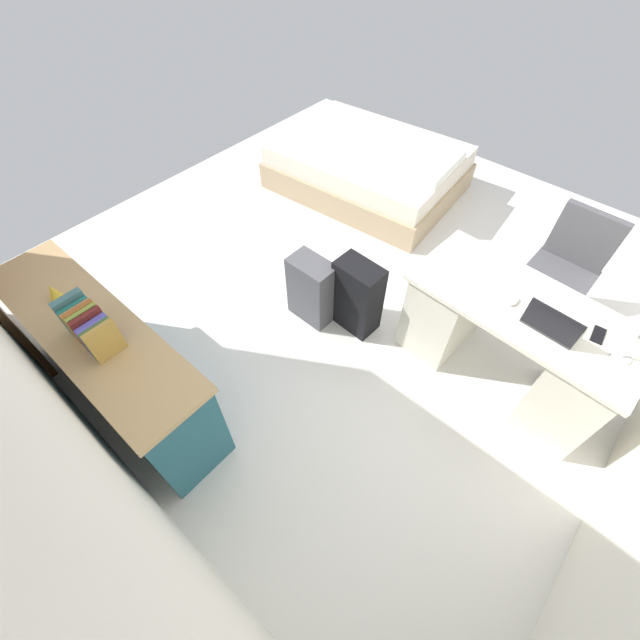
{
  "coord_description": "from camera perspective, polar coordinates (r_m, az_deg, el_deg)",
  "views": [
    {
      "loc": [
        -1.38,
        2.12,
        2.7
      ],
      "look_at": [
        -0.26,
        0.83,
        0.6
      ],
      "focal_mm": 23.36,
      "sensor_mm": 36.0,
      "label": 1
    }
  ],
  "objects": [
    {
      "name": "desk_lamp",
      "position": [
        2.72,
        37.56,
        -0.6
      ],
      "size": [
        0.16,
        0.11,
        0.34
      ],
      "color": "silver",
      "rests_on": "desk"
    },
    {
      "name": "suitcase_black",
      "position": [
        3.24,
        5.1,
        3.21
      ],
      "size": [
        0.37,
        0.24,
        0.63
      ],
      "primitive_type": "cube",
      "rotation": [
        0.0,
        0.0,
        -0.05
      ],
      "color": "black",
      "rests_on": "ground_plane"
    },
    {
      "name": "bed",
      "position": [
        4.84,
        6.71,
        20.03
      ],
      "size": [
        2.01,
        1.56,
        0.58
      ],
      "color": "tan",
      "rests_on": "ground_plane"
    },
    {
      "name": "desk",
      "position": [
        3.15,
        24.37,
        -2.52
      ],
      "size": [
        1.48,
        0.74,
        0.76
      ],
      "color": "silver",
      "rests_on": "ground_plane"
    },
    {
      "name": "computer_mouse",
      "position": [
        2.86,
        24.9,
        2.44
      ],
      "size": [
        0.07,
        0.1,
        0.03
      ],
      "primitive_type": "ellipsoid",
      "rotation": [
        0.0,
        0.0,
        -0.06
      ],
      "color": "white",
      "rests_on": "desk"
    },
    {
      "name": "wall_back",
      "position": [
        1.91,
        -36.97,
        -6.07
      ],
      "size": [
        4.4,
        0.1,
        2.8
      ],
      "primitive_type": "cube",
      "color": "white",
      "rests_on": "ground_plane"
    },
    {
      "name": "ground_plane",
      "position": [
        3.7,
        5.51,
        3.74
      ],
      "size": [
        5.54,
        5.54,
        0.0
      ],
      "primitive_type": "plane",
      "color": "silver"
    },
    {
      "name": "figurine_small",
      "position": [
        3.01,
        -32.73,
        3.29
      ],
      "size": [
        0.08,
        0.08,
        0.11
      ],
      "primitive_type": "cone",
      "color": "gold",
      "rests_on": "credenza"
    },
    {
      "name": "credenza",
      "position": [
        3.08,
        -26.58,
        -5.27
      ],
      "size": [
        1.8,
        0.48,
        0.8
      ],
      "color": "#235B6B",
      "rests_on": "ground_plane"
    },
    {
      "name": "laptop",
      "position": [
        2.78,
        29.21,
        -0.44
      ],
      "size": [
        0.32,
        0.24,
        0.21
      ],
      "color": "#333338",
      "rests_on": "desk"
    },
    {
      "name": "office_chair",
      "position": [
        3.72,
        29.87,
        5.18
      ],
      "size": [
        0.52,
        0.52,
        0.94
      ],
      "color": "black",
      "rests_on": "ground_plane"
    },
    {
      "name": "suitcase_spare_grey",
      "position": [
        3.31,
        -1.11,
        4.15
      ],
      "size": [
        0.36,
        0.22,
        0.58
      ],
      "primitive_type": "cube",
      "rotation": [
        0.0,
        0.0,
        -0.01
      ],
      "color": "#4C4C51",
      "rests_on": "ground_plane"
    },
    {
      "name": "cell_phone_near_laptop",
      "position": [
        2.93,
        33.82,
        -1.7
      ],
      "size": [
        0.08,
        0.14,
        0.01
      ],
      "primitive_type": "cube",
      "rotation": [
        0.0,
        0.0,
        0.1
      ],
      "color": "black",
      "rests_on": "desk"
    },
    {
      "name": "book_row",
      "position": [
        2.61,
        -29.03,
        -0.72
      ],
      "size": [
        0.35,
        0.17,
        0.24
      ],
      "color": "#B0873B",
      "rests_on": "credenza"
    }
  ]
}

